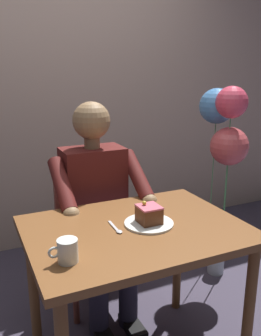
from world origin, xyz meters
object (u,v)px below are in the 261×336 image
at_px(seated_person, 98,207).
at_px(cake_slice, 148,214).
at_px(chair, 90,222).
at_px(dessert_spoon, 116,229).
at_px(dining_table, 136,247).
at_px(coffee_cup, 67,250).
at_px(balloon_display, 225,134).

bearing_deg(seated_person, cake_slice, 97.58).
relative_size(chair, seated_person, 0.71).
bearing_deg(cake_slice, seated_person, -82.42).
relative_size(seated_person, dessert_spoon, 8.88).
xyz_separation_m(chair, cake_slice, (-0.07, 0.67, 0.30)).
relative_size(dining_table, seated_person, 0.77).
height_order(coffee_cup, balloon_display, balloon_display).
bearing_deg(dining_table, coffee_cup, 24.89).
bearing_deg(chair, seated_person, 90.00).
distance_m(chair, dessert_spoon, 0.72).
bearing_deg(cake_slice, chair, -84.32).
bearing_deg(balloon_display, cake_slice, 31.78).
relative_size(dining_table, coffee_cup, 8.69).
relative_size(chair, balloon_display, 0.67).
height_order(chair, seated_person, seated_person).
height_order(seated_person, coffee_cup, seated_person).
bearing_deg(cake_slice, balloon_display, -148.22).
height_order(dining_table, chair, chair).
relative_size(seated_person, balloon_display, 0.95).
distance_m(chair, cake_slice, 0.74).
distance_m(coffee_cup, dessert_spoon, 0.33).
relative_size(cake_slice, coffee_cup, 0.92).
distance_m(dining_table, chair, 0.69).
distance_m(seated_person, dessert_spoon, 0.51).
bearing_deg(chair, cake_slice, 95.68).
height_order(seated_person, balloon_display, balloon_display).
relative_size(coffee_cup, balloon_display, 0.08).
xyz_separation_m(dining_table, dessert_spoon, (0.09, -0.01, 0.10)).
height_order(dining_table, dessert_spoon, dessert_spoon).
height_order(cake_slice, dessert_spoon, cake_slice).
bearing_deg(coffee_cup, dessert_spoon, -146.81).
xyz_separation_m(chair, seated_person, (0.00, 0.17, 0.17)).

